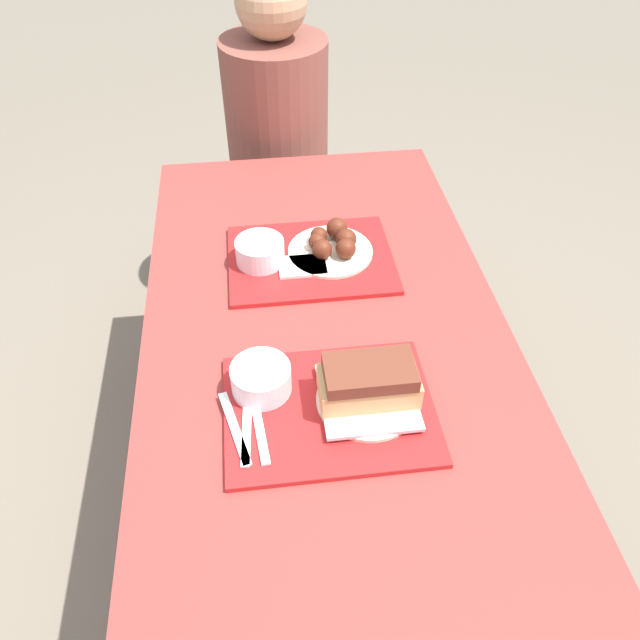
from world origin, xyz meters
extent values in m
plane|color=#706656|center=(0.00, 0.00, 0.00)|extent=(12.00, 12.00, 0.00)
cube|color=maroon|center=(0.00, 0.00, 0.70)|extent=(0.78, 1.47, 0.04)
cylinder|color=maroon|center=(-0.33, 0.66, 0.34)|extent=(0.07, 0.07, 0.68)
cylinder|color=maroon|center=(0.33, 0.66, 0.34)|extent=(0.07, 0.07, 0.68)
cube|color=maroon|center=(0.00, 0.96, 0.41)|extent=(0.74, 0.28, 0.04)
cylinder|color=maroon|center=(-0.31, 0.96, 0.20)|extent=(0.06, 0.06, 0.39)
cylinder|color=maroon|center=(0.31, 0.96, 0.20)|extent=(0.06, 0.06, 0.39)
cube|color=red|center=(-0.02, -0.22, 0.73)|extent=(0.39, 0.30, 0.01)
cube|color=red|center=(-0.01, 0.23, 0.73)|extent=(0.39, 0.30, 0.01)
cylinder|color=silver|center=(-0.15, -0.16, 0.76)|extent=(0.11, 0.11, 0.06)
cylinder|color=beige|center=(-0.15, -0.16, 0.78)|extent=(0.10, 0.10, 0.01)
cylinder|color=beige|center=(0.05, -0.22, 0.74)|extent=(0.19, 0.19, 0.01)
cube|color=silver|center=(0.05, -0.22, 0.74)|extent=(0.18, 0.18, 0.01)
cube|color=tan|center=(0.05, -0.22, 0.77)|extent=(0.18, 0.09, 0.05)
cube|color=brown|center=(0.05, -0.22, 0.81)|extent=(0.16, 0.09, 0.03)
cube|color=white|center=(-0.18, -0.25, 0.73)|extent=(0.03, 0.17, 0.00)
cube|color=white|center=(-0.16, -0.25, 0.73)|extent=(0.03, 0.17, 0.00)
cube|color=white|center=(-0.20, -0.25, 0.73)|extent=(0.06, 0.17, 0.00)
cube|color=teal|center=(-0.01, -0.16, 0.74)|extent=(0.04, 0.03, 0.01)
cylinder|color=silver|center=(-0.13, 0.23, 0.76)|extent=(0.11, 0.11, 0.06)
cylinder|color=beige|center=(-0.13, 0.23, 0.78)|extent=(0.10, 0.10, 0.01)
cylinder|color=beige|center=(0.04, 0.24, 0.74)|extent=(0.20, 0.20, 0.01)
sphere|color=#562314|center=(0.08, 0.25, 0.77)|extent=(0.05, 0.05, 0.05)
sphere|color=#562314|center=(0.06, 0.29, 0.77)|extent=(0.05, 0.05, 0.05)
sphere|color=#562314|center=(0.02, 0.28, 0.76)|extent=(0.04, 0.04, 0.04)
sphere|color=#562314|center=(0.01, 0.25, 0.76)|extent=(0.04, 0.04, 0.04)
sphere|color=#562314|center=(0.02, 0.22, 0.76)|extent=(0.05, 0.05, 0.05)
sphere|color=#562314|center=(0.07, 0.21, 0.76)|extent=(0.05, 0.05, 0.05)
cube|color=white|center=(-0.03, 0.20, 0.74)|extent=(0.11, 0.08, 0.01)
cylinder|color=brown|center=(-0.04, 0.96, 0.70)|extent=(0.33, 0.33, 0.56)
sphere|color=tan|center=(-0.04, 0.96, 1.09)|extent=(0.21, 0.21, 0.21)
camera|label=1|loc=(-0.13, -0.94, 1.65)|focal=35.00mm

